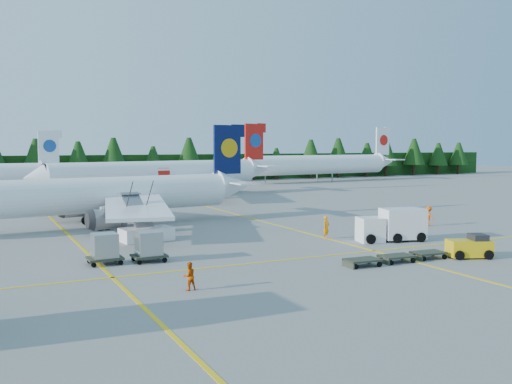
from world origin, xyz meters
name	(u,v)px	position (x,y,z in m)	size (l,w,h in m)	color
ground	(269,245)	(0.00, 0.00, 0.00)	(320.00, 320.00, 0.00)	gray
taxi_stripe_a	(58,225)	(-14.00, 20.00, 0.01)	(0.25, 120.00, 0.01)	yellow
taxi_stripe_b	(236,214)	(6.00, 20.00, 0.01)	(0.25, 120.00, 0.01)	yellow
taxi_stripe_cross	(307,258)	(0.00, -6.00, 0.01)	(80.00, 0.25, 0.01)	yellow
treeline_hedge	(89,169)	(0.00, 82.00, 3.00)	(220.00, 4.00, 6.00)	black
airliner_navy	(76,197)	(-12.70, 16.27, 3.12)	(35.62, 29.16, 10.37)	white
airliner_red	(154,175)	(3.40, 45.05, 3.55)	(40.29, 32.85, 11.82)	white
airliner_far_right	(313,164)	(45.34, 66.18, 3.85)	(42.22, 7.48, 12.28)	white
airstairs	(145,230)	(-8.49, 6.75, 0.84)	(4.55, 6.18, 3.88)	white
service_truck	(391,225)	(10.16, -2.93, 1.36)	(6.02, 3.37, 2.75)	white
baggage_tug	(470,247)	(10.65, -11.12, 0.79)	(3.38, 2.61, 1.61)	gold
dolly_train	(397,256)	(4.75, -10.08, 0.44)	(8.25, 1.62, 0.14)	#2E3425
uld_pair	(127,246)	(-12.13, -2.00, 1.20)	(5.29, 2.31, 1.78)	#2E3425
crew_a	(326,227)	(5.83, 0.45, 1.00)	(0.73, 0.48, 2.00)	orange
crew_b	(189,276)	(-10.78, -10.94, 0.80)	(0.78, 0.61, 1.60)	#D54904
crew_c	(429,216)	(19.48, 2.59, 0.99)	(0.82, 0.55, 1.97)	#FB5305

